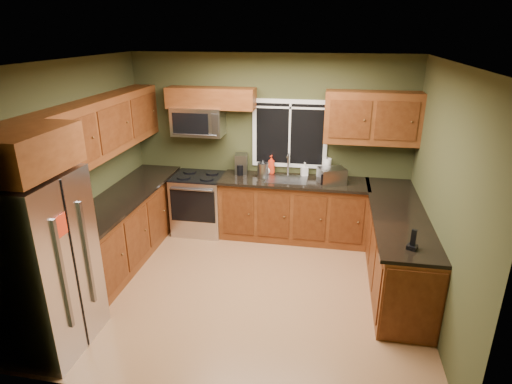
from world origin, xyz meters
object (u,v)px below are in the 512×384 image
(coffee_maker, at_px, (241,165))
(soap_bottle_b, at_px, (305,169))
(range, at_px, (199,203))
(soap_bottle_c, at_px, (269,169))
(paper_towel_roll, at_px, (326,168))
(toaster_oven, at_px, (332,176))
(cordless_phone, at_px, (413,243))
(kettle, at_px, (263,170))
(microwave, at_px, (198,121))
(refrigerator, at_px, (41,265))
(soap_bottle_a, at_px, (271,165))

(coffee_maker, bearing_deg, soap_bottle_b, 3.65)
(range, height_order, soap_bottle_c, soap_bottle_c)
(paper_towel_roll, distance_m, soap_bottle_c, 0.88)
(toaster_oven, distance_m, cordless_phone, 2.01)
(kettle, bearing_deg, microwave, 172.30)
(microwave, distance_m, coffee_maker, 0.91)
(microwave, relative_size, toaster_oven, 1.72)
(toaster_oven, distance_m, soap_bottle_c, 0.99)
(refrigerator, xyz_separation_m, soap_bottle_b, (2.29, 3.00, 0.14))
(cordless_phone, bearing_deg, refrigerator, -165.81)
(range, height_order, kettle, kettle)
(toaster_oven, height_order, soap_bottle_b, toaster_oven)
(soap_bottle_c, bearing_deg, toaster_oven, -16.34)
(refrigerator, bearing_deg, kettle, 58.63)
(microwave, distance_m, soap_bottle_b, 1.74)
(toaster_oven, xyz_separation_m, paper_towel_roll, (-0.08, 0.22, 0.04))
(kettle, height_order, cordless_phone, kettle)
(refrigerator, xyz_separation_m, paper_towel_roll, (2.61, 2.94, 0.19))
(soap_bottle_c, bearing_deg, coffee_maker, -171.58)
(refrigerator, height_order, kettle, refrigerator)
(toaster_oven, distance_m, kettle, 1.00)
(microwave, height_order, toaster_oven, microwave)
(paper_towel_roll, distance_m, soap_bottle_a, 0.83)
(coffee_maker, height_order, paper_towel_roll, paper_towel_roll)
(microwave, relative_size, paper_towel_roll, 2.28)
(coffee_maker, xyz_separation_m, cordless_phone, (2.20, -2.05, -0.08))
(range, xyz_separation_m, microwave, (-0.00, 0.14, 1.26))
(refrigerator, height_order, coffee_maker, refrigerator)
(kettle, bearing_deg, cordless_phone, -45.71)
(range, height_order, cordless_phone, cordless_phone)
(soap_bottle_a, xyz_separation_m, soap_bottle_b, (0.50, 0.00, -0.04))
(soap_bottle_b, bearing_deg, refrigerator, -127.30)
(range, distance_m, soap_bottle_c, 1.21)
(paper_towel_roll, distance_m, cordless_phone, 2.24)
(kettle, relative_size, paper_towel_roll, 0.86)
(soap_bottle_c, height_order, cordless_phone, cordless_phone)
(soap_bottle_c, bearing_deg, soap_bottle_a, 0.00)
(microwave, xyz_separation_m, soap_bottle_a, (1.09, 0.09, -0.64))
(refrigerator, xyz_separation_m, soap_bottle_a, (1.78, 3.00, 0.18))
(soap_bottle_b, relative_size, soap_bottle_c, 1.29)
(coffee_maker, bearing_deg, range, -165.11)
(refrigerator, height_order, soap_bottle_c, refrigerator)
(coffee_maker, height_order, soap_bottle_a, coffee_maker)
(soap_bottle_a, distance_m, soap_bottle_c, 0.08)
(coffee_maker, bearing_deg, paper_towel_roll, 0.02)
(coffee_maker, bearing_deg, cordless_phone, -42.99)
(refrigerator, xyz_separation_m, kettle, (1.69, 2.77, 0.17))
(soap_bottle_c, bearing_deg, refrigerator, -120.10)
(paper_towel_roll, height_order, soap_bottle_a, paper_towel_roll)
(refrigerator, relative_size, range, 1.92)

